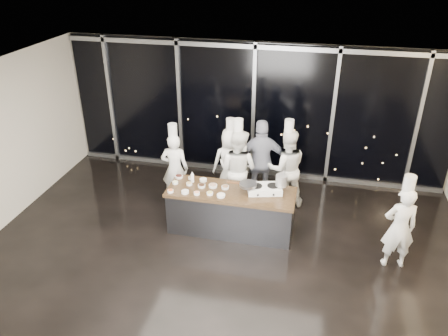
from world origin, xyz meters
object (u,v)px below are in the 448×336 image
at_px(demo_counter, 231,211).
at_px(chef_side, 400,227).
at_px(stock_pot, 281,180).
at_px(chef_left, 230,162).
at_px(chef_center, 238,169).
at_px(stove, 265,189).
at_px(chef_right, 286,168).
at_px(guest, 261,162).
at_px(chef_far_left, 175,168).
at_px(frying_pan, 248,185).

height_order(demo_counter, chef_side, chef_side).
xyz_separation_m(stock_pot, chef_left, (-1.23, 1.19, -0.33)).
height_order(chef_center, chef_side, chef_center).
distance_m(stove, chef_right, 1.17).
bearing_deg(chef_left, guest, 153.19).
xyz_separation_m(chef_far_left, chef_center, (1.35, 0.11, 0.08)).
bearing_deg(guest, stove, 88.39).
height_order(demo_counter, guest, guest).
xyz_separation_m(stock_pot, guest, (-0.53, 1.10, -0.20)).
relative_size(stock_pot, chef_side, 0.12).
bearing_deg(chef_far_left, chef_side, 157.93).
bearing_deg(chef_far_left, stove, 154.15).
xyz_separation_m(demo_counter, stove, (0.63, 0.11, 0.51)).
bearing_deg(chef_left, chef_side, 132.56).
distance_m(demo_counter, chef_right, 1.61).
bearing_deg(chef_left, chef_far_left, 7.17).
relative_size(demo_counter, chef_far_left, 1.34).
distance_m(stove, chef_left, 1.56).
distance_m(frying_pan, chef_side, 2.76).
relative_size(demo_counter, stove, 3.44).
bearing_deg(demo_counter, guest, 72.76).
distance_m(chef_center, chef_side, 3.34).
xyz_separation_m(chef_center, guest, (0.45, 0.36, 0.04)).
bearing_deg(stove, chef_far_left, 146.64).
distance_m(guest, chef_right, 0.54).
distance_m(frying_pan, guest, 1.26).
bearing_deg(chef_center, demo_counter, 109.93).
height_order(chef_far_left, chef_side, chef_far_left).
distance_m(stock_pot, chef_center, 1.25).
distance_m(stock_pot, guest, 1.24).
bearing_deg(stove, chef_side, -26.27).
relative_size(stock_pot, chef_far_left, 0.12).
height_order(stove, chef_right, chef_right).
bearing_deg(chef_side, stove, -22.17).
bearing_deg(chef_far_left, chef_left, -160.09).
relative_size(chef_left, guest, 0.97).
bearing_deg(stock_pot, chef_far_left, 164.94).
bearing_deg(chef_right, chef_far_left, -5.27).
height_order(stock_pot, chef_side, chef_side).
bearing_deg(stock_pot, demo_counter, -169.21).
bearing_deg(frying_pan, chef_side, -23.11).
distance_m(demo_counter, chef_far_left, 1.66).
bearing_deg(stock_pot, stove, -168.14).
relative_size(frying_pan, chef_center, 0.30).
bearing_deg(demo_counter, chef_center, 93.30).
xyz_separation_m(chef_far_left, chef_left, (1.10, 0.56, -0.01)).
distance_m(stove, chef_side, 2.46).
xyz_separation_m(frying_pan, chef_left, (-0.62, 1.34, -0.25)).
relative_size(frying_pan, chef_right, 0.31).
bearing_deg(stove, guest, 86.62).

